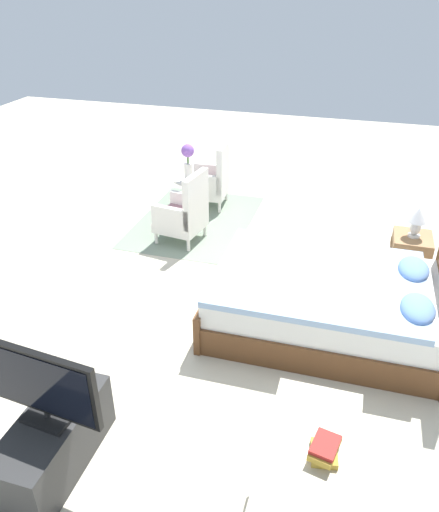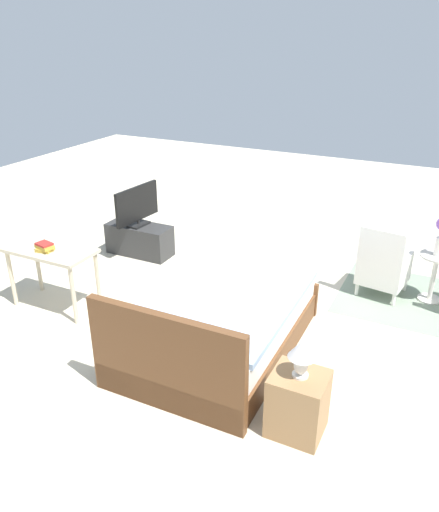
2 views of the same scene
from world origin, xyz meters
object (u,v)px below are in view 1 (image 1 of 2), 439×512
side_table (189,195)px  table_lamp (418,218)px  armchair_by_window_right (184,214)px  vanity_desk (309,466)px  nightstand (409,259)px  flower_vase (188,158)px  tv_flatscreen (40,386)px  bed (331,302)px  tv_stand (54,442)px  armchair_by_window_left (211,181)px  book_stack (325,449)px

side_table → table_lamp: 2.95m
armchair_by_window_right → vanity_desk: size_ratio=0.88×
side_table → nightstand: 2.93m
armchair_by_window_right → flower_vase: bearing=-166.5°
tv_flatscreen → vanity_desk: (0.02, 1.71, -0.12)m
bed → nightstand: 1.33m
side_table → flower_vase: size_ratio=1.27×
armchair_by_window_right → flower_vase: (-0.58, -0.14, 0.52)m
tv_stand → vanity_desk: vanity_desk is taller
armchair_by_window_left → book_stack: 5.04m
tv_flatscreen → vanity_desk: 1.71m
bed → side_table: bearing=-132.1°
armchair_by_window_right → tv_stand: bearing=4.7°
armchair_by_window_right → side_table: armchair_by_window_right is taller
table_lamp → tv_stand: size_ratio=0.34×
table_lamp → bed: bearing=-34.0°
vanity_desk → table_lamp: bearing=167.7°
flower_vase → nightstand: 2.99m
nightstand → vanity_desk: 3.32m
flower_vase → nightstand: bearing=74.6°
tv_stand → bed: bearing=141.7°
armchair_by_window_right → vanity_desk: 3.96m
armchair_by_window_right → nightstand: size_ratio=1.65×
armchair_by_window_right → side_table: 0.60m
book_stack → tv_stand: bearing=-90.7°
book_stack → tv_flatscreen: bearing=-90.6°
armchair_by_window_right → vanity_desk: (3.42, 1.98, 0.25)m
armchair_by_window_left → nightstand: size_ratio=1.65×
side_table → book_stack: (4.00, 2.19, 0.42)m
flower_vase → armchair_by_window_right: bearing=13.5°
bed → side_table: bed is taller
bed → table_lamp: 1.41m
armchair_by_window_left → nightstand: 3.01m
tv_flatscreen → book_stack: (0.02, 1.78, 0.04)m
armchair_by_window_left → armchair_by_window_right: same height
table_lamp → armchair_by_window_right: bearing=-94.2°
bed → tv_stand: bed is taller
bed → armchair_by_window_left: size_ratio=2.37×
armchair_by_window_left → tv_stand: size_ratio=0.96×
nightstand → vanity_desk: size_ratio=0.54×
bed → armchair_by_window_right: bearing=-123.8°
armchair_by_window_left → table_lamp: (1.35, 2.68, 0.39)m
nightstand → tv_flatscreen: (3.21, -2.41, 0.47)m
table_lamp → book_stack: table_lamp is taller
armchair_by_window_right → book_stack: armchair_by_window_right is taller
table_lamp → vanity_desk: bearing=-12.3°
nightstand → tv_stand: (3.21, -2.40, -0.05)m
bed → vanity_desk: (2.12, 0.04, 0.34)m
book_stack → armchair_by_window_left: bearing=-155.8°
armchair_by_window_left → tv_flatscreen: (4.56, 0.28, 0.37)m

